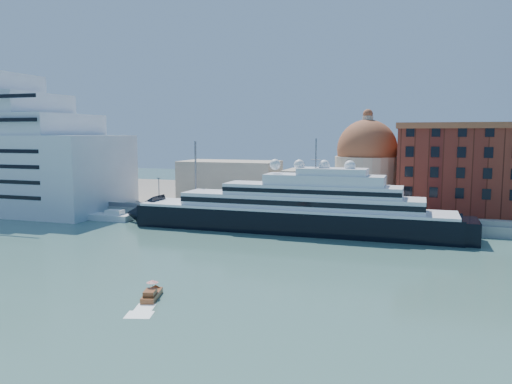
% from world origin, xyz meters
% --- Properties ---
extents(ground, '(400.00, 400.00, 0.00)m').
position_xyz_m(ground, '(0.00, 0.00, 0.00)').
color(ground, '#3A645B').
rests_on(ground, ground).
extents(quay, '(180.00, 10.00, 2.50)m').
position_xyz_m(quay, '(0.00, 34.00, 1.25)').
color(quay, gray).
rests_on(quay, ground).
extents(land, '(260.00, 72.00, 2.00)m').
position_xyz_m(land, '(0.00, 75.00, 1.00)').
color(land, slate).
rests_on(land, ground).
extents(quay_fence, '(180.00, 0.10, 1.20)m').
position_xyz_m(quay_fence, '(0.00, 29.50, 3.10)').
color(quay_fence, slate).
rests_on(quay_fence, quay).
extents(superyacht, '(83.72, 11.61, 25.02)m').
position_xyz_m(superyacht, '(6.40, 23.00, 4.32)').
color(superyacht, black).
rests_on(superyacht, ground).
extents(service_barge, '(13.32, 4.56, 2.99)m').
position_xyz_m(service_barge, '(-40.27, 22.63, 0.86)').
color(service_barge, white).
rests_on(service_barge, ground).
extents(water_taxi, '(3.23, 5.73, 2.59)m').
position_xyz_m(water_taxi, '(2.55, -29.18, 0.62)').
color(water_taxi, brown).
rests_on(water_taxi, ground).
extents(warehouse, '(43.00, 19.00, 23.25)m').
position_xyz_m(warehouse, '(52.00, 52.00, 13.79)').
color(warehouse, maroon).
rests_on(warehouse, land).
extents(church, '(66.00, 18.00, 25.50)m').
position_xyz_m(church, '(6.39, 57.72, 10.91)').
color(church, beige).
rests_on(church, land).
extents(lamp_posts, '(120.80, 2.40, 18.00)m').
position_xyz_m(lamp_posts, '(-12.67, 32.27, 9.84)').
color(lamp_posts, slate).
rests_on(lamp_posts, quay).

